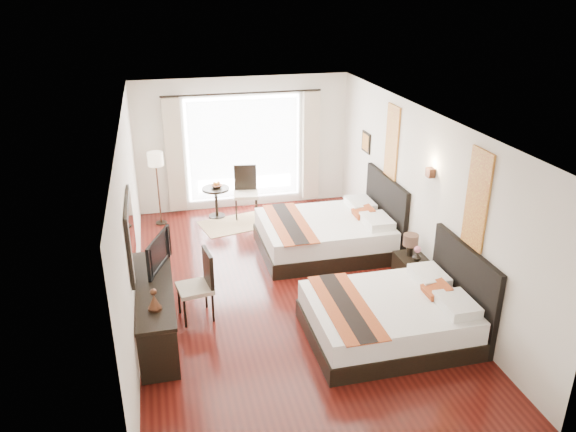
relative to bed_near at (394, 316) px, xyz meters
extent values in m
cube|color=#3C0E0B|center=(-1.19, 1.60, -0.33)|extent=(4.50, 7.50, 0.01)
cube|color=white|center=(-1.19, 1.60, 2.46)|extent=(4.50, 7.50, 0.02)
cube|color=silver|center=(1.06, 1.60, 1.07)|extent=(0.01, 7.50, 2.80)
cube|color=silver|center=(-3.43, 1.60, 1.07)|extent=(0.01, 7.50, 2.80)
cube|color=silver|center=(-1.19, 5.34, 1.07)|extent=(4.50, 0.01, 2.80)
cube|color=silver|center=(-1.19, -2.15, 1.07)|extent=(4.50, 0.01, 2.80)
cube|color=white|center=(-1.19, 5.33, 0.97)|extent=(2.40, 0.02, 2.20)
cube|color=white|center=(-1.19, 5.27, 0.97)|extent=(2.30, 0.02, 2.10)
cube|color=#B5AA8C|center=(-2.64, 5.23, 0.95)|extent=(0.35, 0.14, 2.35)
cube|color=#B5AA8C|center=(0.26, 5.23, 0.95)|extent=(0.35, 0.14, 2.35)
cube|color=maroon|center=(1.04, 0.00, 1.62)|extent=(0.03, 0.50, 1.35)
cube|color=maroon|center=(1.04, 2.79, 1.62)|extent=(0.03, 0.50, 1.35)
cube|color=#432617|center=(1.00, 1.25, 1.59)|extent=(0.10, 0.14, 0.14)
cube|color=black|center=(-3.41, 0.84, 1.22)|extent=(0.04, 1.25, 0.95)
cube|color=white|center=(-3.38, 0.84, 1.22)|extent=(0.01, 1.12, 0.82)
cube|color=black|center=(-0.11, 0.00, -0.19)|extent=(2.16, 1.68, 0.26)
cube|color=white|center=(-0.11, 0.00, 0.09)|extent=(2.10, 1.64, 0.32)
cube|color=black|center=(1.01, 0.00, 0.30)|extent=(0.08, 1.68, 1.26)
cube|color=maroon|center=(-0.71, 0.00, 0.26)|extent=(0.58, 1.74, 0.02)
cube|color=black|center=(-0.17, 2.79, -0.19)|extent=(2.28, 1.78, 0.28)
cube|color=white|center=(-0.17, 2.79, 0.12)|extent=(2.22, 1.74, 0.33)
cube|color=black|center=(1.01, 2.79, 0.34)|extent=(0.08, 1.78, 1.33)
cube|color=maroon|center=(-0.81, 2.79, 0.29)|extent=(0.61, 1.84, 0.02)
cube|color=black|center=(0.83, 1.25, -0.07)|extent=(0.44, 0.54, 0.52)
cylinder|color=black|center=(0.81, 1.30, 0.27)|extent=(0.10, 0.10, 0.20)
cylinder|color=#39261B|center=(0.81, 1.30, 0.47)|extent=(0.24, 0.24, 0.18)
imported|color=black|center=(0.84, 1.10, 0.24)|extent=(0.17, 0.17, 0.14)
cube|color=black|center=(-3.18, 0.84, 0.05)|extent=(0.50, 2.20, 0.76)
imported|color=black|center=(-3.16, 1.39, 0.68)|extent=(0.42, 0.85, 0.50)
cube|color=beige|center=(-2.62, 1.12, 0.16)|extent=(0.55, 0.55, 0.06)
cube|color=black|center=(-2.41, 1.15, 0.45)|extent=(0.12, 0.45, 0.54)
cylinder|color=black|center=(-3.02, 4.76, -0.31)|extent=(0.23, 0.23, 0.03)
cylinder|color=#432617|center=(-3.02, 4.76, 0.34)|extent=(0.03, 0.03, 1.28)
cylinder|color=beige|center=(-3.02, 4.76, 1.05)|extent=(0.30, 0.30, 0.27)
cylinder|color=black|center=(-1.87, 4.84, 0.00)|extent=(0.56, 0.56, 0.65)
imported|color=#462C19|center=(-1.85, 4.86, 0.35)|extent=(0.30, 0.30, 0.06)
cube|color=beige|center=(-1.27, 4.71, 0.17)|extent=(0.56, 0.56, 0.07)
cube|color=black|center=(-1.24, 4.93, 0.47)|extent=(0.46, 0.12, 0.55)
cube|color=tan|center=(-1.57, 4.36, -0.32)|extent=(1.50, 1.17, 0.01)
camera|label=1|loc=(-2.97, -6.06, 4.28)|focal=35.00mm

